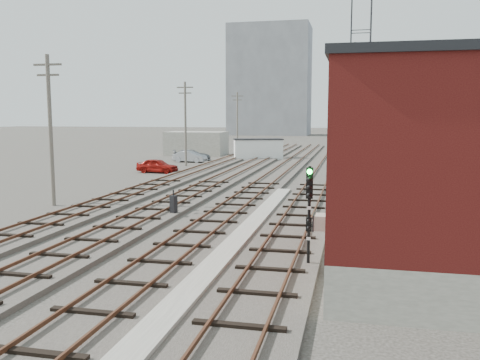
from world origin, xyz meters
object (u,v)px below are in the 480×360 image
(signal_mast, at_px, (309,210))
(car_red, at_px, (157,166))
(car_grey, at_px, (192,155))
(car_silver, at_px, (190,157))
(site_trailer, at_px, (258,149))
(switch_stand, at_px, (174,205))

(signal_mast, height_order, car_red, signal_mast)
(signal_mast, bearing_deg, car_grey, 113.30)
(signal_mast, xyz_separation_m, car_silver, (-17.10, 38.64, -1.45))
(site_trailer, bearing_deg, car_grey, -172.80)
(car_grey, bearing_deg, car_silver, 171.02)
(signal_mast, distance_m, switch_stand, 11.33)
(switch_stand, relative_size, car_silver, 0.34)
(site_trailer, xyz_separation_m, car_silver, (-7.01, -5.70, -0.64))
(car_red, bearing_deg, car_silver, 7.05)
(car_red, xyz_separation_m, car_silver, (-0.39, 11.14, -0.02))
(switch_stand, relative_size, site_trailer, 0.20)
(car_silver, distance_m, car_grey, 2.38)
(car_silver, bearing_deg, car_red, -170.98)
(switch_stand, xyz_separation_m, car_red, (-8.75, 19.57, 0.04))
(signal_mast, relative_size, switch_stand, 2.74)
(signal_mast, distance_m, car_red, 32.21)
(switch_stand, relative_size, car_red, 0.34)
(switch_stand, height_order, site_trailer, site_trailer)
(switch_stand, bearing_deg, car_grey, 125.21)
(signal_mast, distance_m, car_silver, 42.28)
(site_trailer, distance_m, car_grey, 8.29)
(switch_stand, bearing_deg, car_silver, 125.46)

